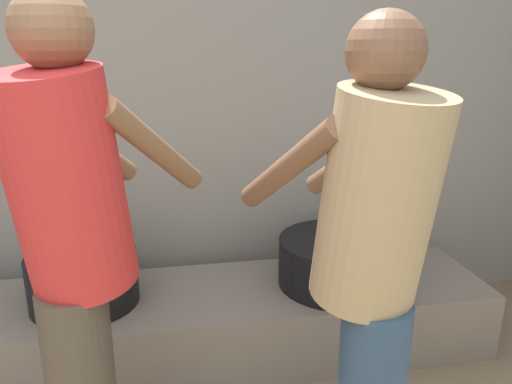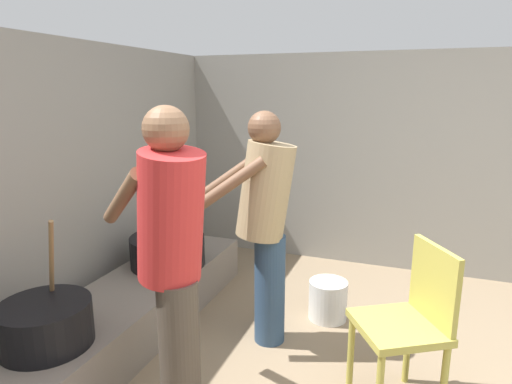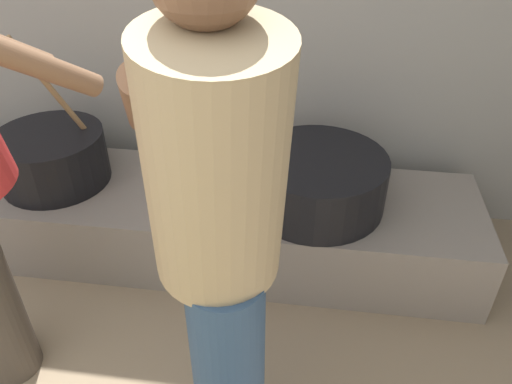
{
  "view_description": "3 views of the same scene",
  "coord_description": "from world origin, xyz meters",
  "views": [
    {
      "loc": [
        0.44,
        -0.12,
        1.42
      ],
      "look_at": [
        0.72,
        1.41,
        0.96
      ],
      "focal_mm": 34.41,
      "sensor_mm": 36.0,
      "label": 1
    },
    {
      "loc": [
        -1.51,
        0.2,
        1.63
      ],
      "look_at": [
        0.9,
        1.09,
        1.03
      ],
      "focal_mm": 30.78,
      "sensor_mm": 36.0,
      "label": 2
    },
    {
      "loc": [
        1.19,
        0.2,
        1.58
      ],
      "look_at": [
        1.02,
        1.44,
        0.7
      ],
      "focal_mm": 35.07,
      "sensor_mm": 36.0,
      "label": 3
    }
  ],
  "objects": [
    {
      "name": "hearth_ledge",
      "position": [
        0.63,
        1.94,
        0.16
      ],
      "size": [
        2.58,
        0.6,
        0.33
      ],
      "primitive_type": "cube",
      "color": "slate",
      "rests_on": "ground_plane"
    },
    {
      "name": "cook_in_tan_shirt",
      "position": [
        0.99,
        1.06,
        0.86
      ],
      "size": [
        0.54,
        0.71,
        1.51
      ],
      "color": "navy",
      "rests_on": "ground_plane"
    },
    {
      "name": "block_enclosure_rear",
      "position": [
        0.0,
        2.46,
        0.98
      ],
      "size": [
        5.52,
        0.2,
        1.96
      ],
      "primitive_type": "cube",
      "color": "gray",
      "rests_on": "ground_plane"
    },
    {
      "name": "cooking_pot_main",
      "position": [
        0.05,
        1.94,
        0.45
      ],
      "size": [
        0.47,
        0.47,
        0.68
      ],
      "color": "black",
      "rests_on": "hearth_ledge"
    },
    {
      "name": "cooking_pot_secondary",
      "position": [
        1.21,
        1.92,
        0.44
      ],
      "size": [
        0.56,
        0.56,
        0.23
      ],
      "color": "black",
      "rests_on": "hearth_ledge"
    }
  ]
}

